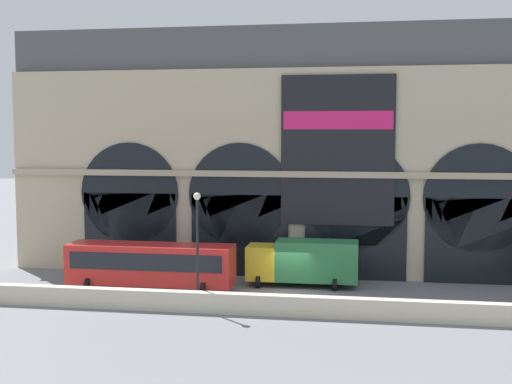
% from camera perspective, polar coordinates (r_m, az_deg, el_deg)
% --- Properties ---
extents(ground_plane, '(200.00, 200.00, 0.00)m').
position_cam_1_polar(ground_plane, '(43.31, 2.84, -8.76)').
color(ground_plane, slate).
extents(quay_parapet_wall, '(90.00, 0.70, 1.19)m').
position_cam_1_polar(quay_parapet_wall, '(38.18, 1.96, -9.73)').
color(quay_parapet_wall, beige).
rests_on(quay_parapet_wall, ground).
extents(station_building, '(43.28, 4.62, 18.09)m').
position_cam_1_polar(station_building, '(49.13, 3.86, 3.20)').
color(station_building, '#BCAD8C').
rests_on(station_building, ground).
extents(bus_midwest, '(11.00, 3.25, 3.10)m').
position_cam_1_polar(bus_midwest, '(44.23, -9.07, -6.16)').
color(bus_midwest, red).
rests_on(bus_midwest, ground).
extents(box_truck_center, '(7.50, 2.91, 3.12)m').
position_cam_1_polar(box_truck_center, '(45.22, 4.14, -5.97)').
color(box_truck_center, gold).
rests_on(box_truck_center, ground).
extents(street_lamp_quayside, '(0.44, 0.44, 6.90)m').
position_cam_1_polar(street_lamp_quayside, '(39.09, -5.08, -3.68)').
color(street_lamp_quayside, black).
rests_on(street_lamp_quayside, ground).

